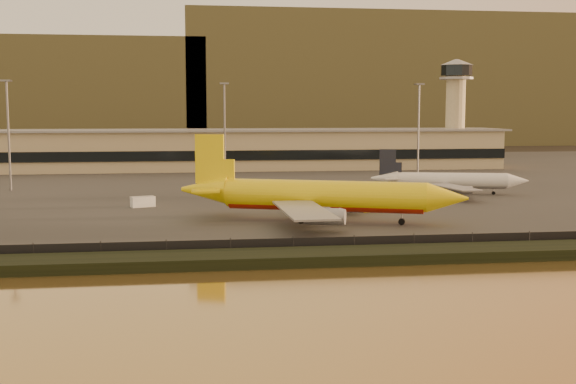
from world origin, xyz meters
name	(u,v)px	position (x,y,z in m)	size (l,w,h in m)	color
ground	(321,238)	(0.00, 0.00, 0.00)	(900.00, 900.00, 0.00)	black
embankment	(346,256)	(0.00, -17.00, 0.70)	(320.00, 7.00, 1.40)	black
tarmac	(259,178)	(0.00, 95.00, 0.10)	(320.00, 220.00, 0.20)	#2D2D2D
perimeter_fence	(339,245)	(0.00, -13.00, 1.30)	(300.00, 0.05, 2.20)	black
terminal_building	(203,150)	(-14.52, 125.55, 6.25)	(202.00, 25.00, 12.60)	tan
control_tower	(456,102)	(70.00, 131.00, 21.66)	(11.20, 11.20, 35.50)	tan
apron_light_masts	(326,122)	(15.00, 75.00, 15.70)	(152.20, 12.20, 25.40)	slate
distant_hills	(185,89)	(-20.74, 340.00, 31.39)	(470.00, 160.00, 70.00)	brown
dhl_cargo_jet	(319,196)	(2.24, 13.67, 4.50)	(46.71, 44.33, 14.42)	yellow
white_narrowbody_jet	(449,181)	(37.95, 49.47, 3.15)	(34.10, 32.68, 9.89)	silver
gse_vehicle_yellow	(372,208)	(14.02, 24.06, 1.01)	(3.60, 1.62, 1.62)	yellow
gse_vehicle_white	(143,202)	(-27.96, 37.00, 1.21)	(4.47, 2.01, 2.01)	silver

